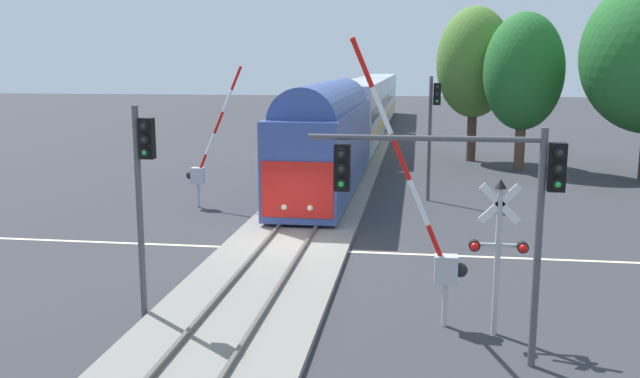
{
  "coord_description": "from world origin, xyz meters",
  "views": [
    {
      "loc": [
        4.47,
        -22.83,
        6.44
      ],
      "look_at": [
        1.07,
        0.92,
        2.0
      ],
      "focal_mm": 38.72,
      "sensor_mm": 36.0,
      "label": 1
    }
  ],
  "objects_px": {
    "oak_far_right": "(524,72)",
    "crossing_gate_near": "(435,240)",
    "crossing_signal_mast": "(498,241)",
    "crossing_gate_far": "(202,163)",
    "elm_centre_background": "(474,63)",
    "traffic_signal_median": "(143,178)",
    "commuter_train": "(362,109)",
    "traffic_signal_near_right": "(470,187)",
    "traffic_signal_far_side": "(433,118)"
  },
  "relations": [
    {
      "from": "crossing_gate_near",
      "to": "traffic_signal_near_right",
      "type": "bearing_deg",
      "value": -73.49
    },
    {
      "from": "traffic_signal_median",
      "to": "crossing_gate_near",
      "type": "bearing_deg",
      "value": 3.95
    },
    {
      "from": "crossing_gate_far",
      "to": "traffic_signal_median",
      "type": "height_order",
      "value": "crossing_gate_far"
    },
    {
      "from": "oak_far_right",
      "to": "commuter_train",
      "type": "bearing_deg",
      "value": 130.73
    },
    {
      "from": "traffic_signal_median",
      "to": "elm_centre_background",
      "type": "bearing_deg",
      "value": 71.32
    },
    {
      "from": "elm_centre_background",
      "to": "oak_far_right",
      "type": "height_order",
      "value": "elm_centre_background"
    },
    {
      "from": "crossing_gate_far",
      "to": "traffic_signal_near_right",
      "type": "bearing_deg",
      "value": -54.61
    },
    {
      "from": "traffic_signal_far_side",
      "to": "elm_centre_background",
      "type": "bearing_deg",
      "value": 78.52
    },
    {
      "from": "elm_centre_background",
      "to": "oak_far_right",
      "type": "bearing_deg",
      "value": -51.71
    },
    {
      "from": "crossing_signal_mast",
      "to": "crossing_gate_far",
      "type": "bearing_deg",
      "value": 130.88
    },
    {
      "from": "commuter_train",
      "to": "elm_centre_background",
      "type": "bearing_deg",
      "value": -48.4
    },
    {
      "from": "crossing_gate_far",
      "to": "traffic_signal_near_right",
      "type": "height_order",
      "value": "crossing_gate_far"
    },
    {
      "from": "crossing_gate_far",
      "to": "traffic_signal_near_right",
      "type": "distance_m",
      "value": 18.32
    },
    {
      "from": "crossing_gate_far",
      "to": "traffic_signal_median",
      "type": "bearing_deg",
      "value": -78.17
    },
    {
      "from": "crossing_gate_near",
      "to": "elm_centre_background",
      "type": "relative_size",
      "value": 0.71
    },
    {
      "from": "commuter_train",
      "to": "crossing_signal_mast",
      "type": "bearing_deg",
      "value": -80.66
    },
    {
      "from": "crossing_signal_mast",
      "to": "traffic_signal_near_right",
      "type": "relative_size",
      "value": 0.71
    },
    {
      "from": "elm_centre_background",
      "to": "crossing_gate_far",
      "type": "bearing_deg",
      "value": -127.65
    },
    {
      "from": "crossing_signal_mast",
      "to": "traffic_signal_far_side",
      "type": "bearing_deg",
      "value": 94.48
    },
    {
      "from": "commuter_train",
      "to": "oak_far_right",
      "type": "relative_size",
      "value": 6.81
    },
    {
      "from": "crossing_gate_near",
      "to": "elm_centre_background",
      "type": "distance_m",
      "value": 29.98
    },
    {
      "from": "commuter_train",
      "to": "crossing_gate_far",
      "type": "height_order",
      "value": "crossing_gate_far"
    },
    {
      "from": "traffic_signal_median",
      "to": "elm_centre_background",
      "type": "distance_m",
      "value": 31.82
    },
    {
      "from": "crossing_signal_mast",
      "to": "elm_centre_background",
      "type": "xyz_separation_m",
      "value": [
        1.54,
        29.92,
        4.05
      ]
    },
    {
      "from": "crossing_signal_mast",
      "to": "traffic_signal_near_right",
      "type": "distance_m",
      "value": 2.46
    },
    {
      "from": "crossing_gate_far",
      "to": "oak_far_right",
      "type": "height_order",
      "value": "oak_far_right"
    },
    {
      "from": "elm_centre_background",
      "to": "traffic_signal_near_right",
      "type": "bearing_deg",
      "value": -94.3
    },
    {
      "from": "crossing_signal_mast",
      "to": "oak_far_right",
      "type": "height_order",
      "value": "oak_far_right"
    },
    {
      "from": "commuter_train",
      "to": "crossing_gate_far",
      "type": "distance_m",
      "value": 26.18
    },
    {
      "from": "crossing_gate_near",
      "to": "traffic_signal_far_side",
      "type": "bearing_deg",
      "value": 89.29
    },
    {
      "from": "traffic_signal_near_right",
      "to": "traffic_signal_median",
      "type": "bearing_deg",
      "value": 168.44
    },
    {
      "from": "crossing_gate_far",
      "to": "oak_far_right",
      "type": "relative_size",
      "value": 0.67
    },
    {
      "from": "traffic_signal_far_side",
      "to": "traffic_signal_median",
      "type": "xyz_separation_m",
      "value": [
        -7.35,
        -16.23,
        -0.25
      ]
    },
    {
      "from": "commuter_train",
      "to": "traffic_signal_near_right",
      "type": "distance_m",
      "value": 40.94
    },
    {
      "from": "crossing_gate_near",
      "to": "elm_centre_background",
      "type": "bearing_deg",
      "value": 84.21
    },
    {
      "from": "crossing_gate_far",
      "to": "oak_far_right",
      "type": "bearing_deg",
      "value": 40.81
    },
    {
      "from": "oak_far_right",
      "to": "elm_centre_background",
      "type": "bearing_deg",
      "value": 128.29
    },
    {
      "from": "elm_centre_background",
      "to": "commuter_train",
      "type": "bearing_deg",
      "value": 131.6
    },
    {
      "from": "traffic_signal_median",
      "to": "oak_far_right",
      "type": "height_order",
      "value": "oak_far_right"
    },
    {
      "from": "commuter_train",
      "to": "crossing_gate_far",
      "type": "xyz_separation_m",
      "value": [
        -5.01,
        -25.69,
        -0.72
      ]
    },
    {
      "from": "traffic_signal_far_side",
      "to": "commuter_train",
      "type": "bearing_deg",
      "value": 102.71
    },
    {
      "from": "commuter_train",
      "to": "elm_centre_background",
      "type": "xyz_separation_m",
      "value": [
        7.93,
        -8.93,
        3.63
      ]
    },
    {
      "from": "oak_far_right",
      "to": "crossing_gate_near",
      "type": "bearing_deg",
      "value": -102.11
    },
    {
      "from": "commuter_train",
      "to": "traffic_signal_far_side",
      "type": "distance_m",
      "value": 23.33
    },
    {
      "from": "traffic_signal_near_right",
      "to": "elm_centre_background",
      "type": "distance_m",
      "value": 31.81
    },
    {
      "from": "traffic_signal_near_right",
      "to": "traffic_signal_median",
      "type": "xyz_separation_m",
      "value": [
        -7.78,
        1.59,
        -0.26
      ]
    },
    {
      "from": "crossing_gate_far",
      "to": "oak_far_right",
      "type": "xyz_separation_m",
      "value": [
        15.56,
        13.43,
        3.82
      ]
    },
    {
      "from": "crossing_gate_far",
      "to": "elm_centre_background",
      "type": "distance_m",
      "value": 21.61
    },
    {
      "from": "crossing_signal_mast",
      "to": "crossing_gate_far",
      "type": "relative_size",
      "value": 0.6
    },
    {
      "from": "traffic_signal_median",
      "to": "crossing_gate_far",
      "type": "bearing_deg",
      "value": 101.83
    }
  ]
}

